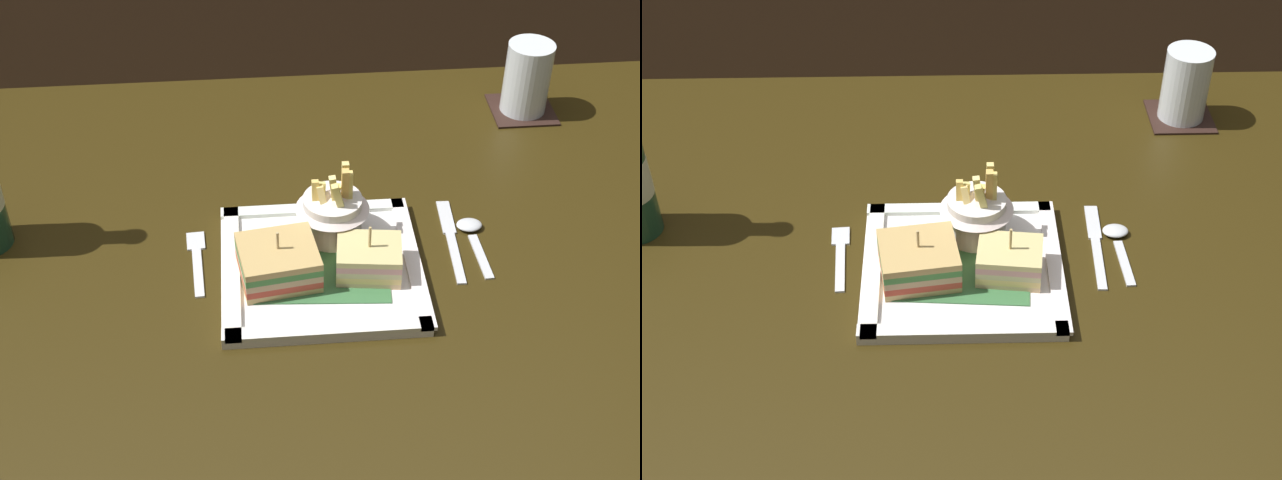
{
  "view_description": "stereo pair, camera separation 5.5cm",
  "coord_description": "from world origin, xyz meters",
  "views": [
    {
      "loc": [
        -0.07,
        -0.91,
        1.52
      ],
      "look_at": [
        0.0,
        -0.02,
        0.76
      ],
      "focal_mm": 51.52,
      "sensor_mm": 36.0,
      "label": 1
    },
    {
      "loc": [
        -0.02,
        -0.91,
        1.52
      ],
      "look_at": [
        0.0,
        -0.02,
        0.76
      ],
      "focal_mm": 51.52,
      "sensor_mm": 36.0,
      "label": 2
    }
  ],
  "objects": [
    {
      "name": "drink_coaster",
      "position": [
        0.36,
        0.33,
        0.73
      ],
      "size": [
        0.1,
        0.1,
        0.0
      ],
      "primitive_type": "cube",
      "color": "black",
      "rests_on": "dining_table"
    },
    {
      "name": "fries_cup",
      "position": [
        0.02,
        0.03,
        0.78
      ],
      "size": [
        0.1,
        0.1,
        0.11
      ],
      "color": "silver",
      "rests_on": "square_plate"
    },
    {
      "name": "fork",
      "position": [
        -0.16,
        0.0,
        0.72
      ],
      "size": [
        0.03,
        0.13,
        0.0
      ],
      "color": "silver",
      "rests_on": "dining_table"
    },
    {
      "name": "sandwich_half_right",
      "position": [
        0.06,
        -0.05,
        0.75
      ],
      "size": [
        0.09,
        0.08,
        0.07
      ],
      "color": "#E5B682",
      "rests_on": "square_plate"
    },
    {
      "name": "square_plate",
      "position": [
        0.0,
        -0.03,
        0.73
      ],
      "size": [
        0.25,
        0.25,
        0.02
      ],
      "color": "white",
      "rests_on": "dining_table"
    },
    {
      "name": "spoon",
      "position": [
        0.21,
        0.02,
        0.73
      ],
      "size": [
        0.04,
        0.12,
        0.01
      ],
      "color": "silver",
      "rests_on": "dining_table"
    },
    {
      "name": "sandwich_half_left",
      "position": [
        -0.05,
        -0.05,
        0.76
      ],
      "size": [
        0.11,
        0.1,
        0.07
      ],
      "color": "tan",
      "rests_on": "square_plate"
    },
    {
      "name": "water_glass",
      "position": [
        0.36,
        0.33,
        0.78
      ],
      "size": [
        0.07,
        0.07,
        0.12
      ],
      "color": "silver",
      "rests_on": "dining_table"
    },
    {
      "name": "dining_table",
      "position": [
        0.0,
        0.0,
        0.61
      ],
      "size": [
        1.3,
        0.93,
        0.72
      ],
      "color": "#31250C",
      "rests_on": "ground_plane"
    },
    {
      "name": "knife",
      "position": [
        0.18,
        0.02,
        0.72
      ],
      "size": [
        0.02,
        0.17,
        0.0
      ],
      "color": "silver",
      "rests_on": "dining_table"
    }
  ]
}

